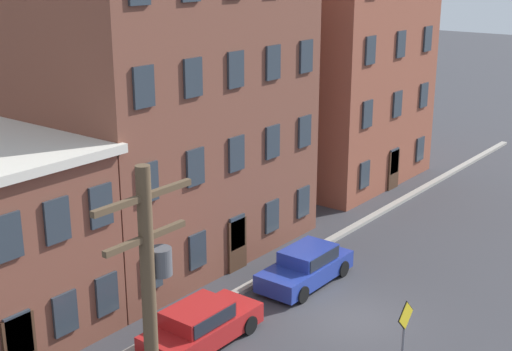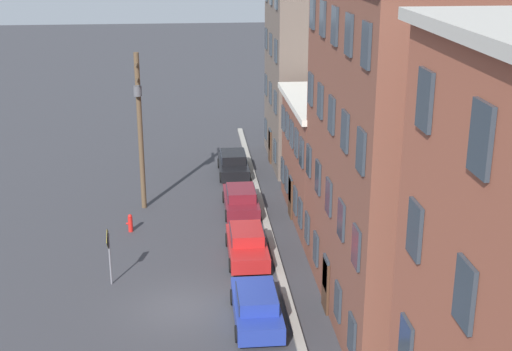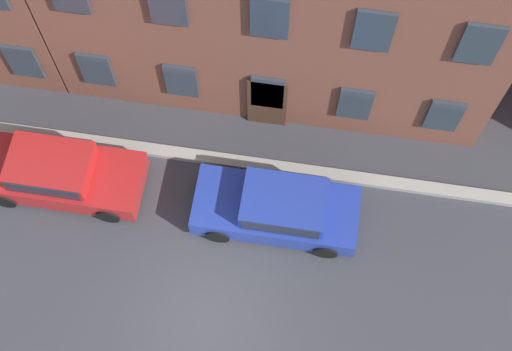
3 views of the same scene
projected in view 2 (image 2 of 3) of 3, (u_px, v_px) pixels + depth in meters
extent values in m
plane|color=#38383D|center=(181.00, 308.00, 29.66)|extent=(200.00, 200.00, 0.00)
cube|color=#9E998E|center=(288.00, 301.00, 30.03)|extent=(56.00, 0.36, 0.16)
cube|color=#66564C|center=(358.00, 67.00, 47.12)|extent=(8.24, 11.53, 12.79)
cube|color=#2D3842|center=(266.00, 129.00, 50.74)|extent=(0.90, 0.10, 1.40)
cube|color=#2D3842|center=(266.00, 84.00, 49.71)|extent=(0.90, 0.10, 1.40)
cube|color=#2D3842|center=(266.00, 38.00, 48.68)|extent=(0.90, 0.10, 1.40)
cube|color=#2D3842|center=(270.00, 139.00, 48.15)|extent=(0.90, 0.10, 1.40)
cube|color=#2D3842|center=(270.00, 93.00, 47.12)|extent=(0.90, 0.10, 1.40)
cube|color=#2D3842|center=(271.00, 44.00, 46.09)|extent=(0.90, 0.10, 1.40)
cube|color=#2D3842|center=(275.00, 151.00, 45.56)|extent=(0.90, 0.10, 1.40)
cube|color=#2D3842|center=(275.00, 102.00, 44.53)|extent=(0.90, 0.10, 1.40)
cube|color=#2D3842|center=(276.00, 51.00, 43.50)|extent=(0.90, 0.10, 1.40)
cube|color=#472D1E|center=(270.00, 146.00, 48.31)|extent=(1.10, 0.10, 2.20)
cube|color=brown|center=(395.00, 159.00, 38.75)|extent=(8.55, 11.35, 6.30)
cube|color=silver|center=(399.00, 100.00, 37.69)|extent=(9.05, 11.85, 0.30)
cube|color=#2D3842|center=(282.00, 170.00, 41.97)|extent=(0.90, 0.10, 1.40)
cube|color=#2D3842|center=(283.00, 118.00, 40.96)|extent=(0.90, 0.10, 1.40)
cube|color=#2D3842|center=(286.00, 179.00, 40.36)|extent=(0.90, 0.10, 1.40)
cube|color=#2D3842|center=(287.00, 126.00, 39.34)|extent=(0.90, 0.10, 1.40)
cube|color=#2D3842|center=(291.00, 190.00, 38.75)|extent=(0.90, 0.10, 1.40)
cube|color=#2D3842|center=(292.00, 134.00, 37.73)|extent=(0.90, 0.10, 1.40)
cube|color=#2D3842|center=(295.00, 201.00, 37.13)|extent=(0.90, 0.10, 1.40)
cube|color=#2D3842|center=(296.00, 143.00, 36.12)|extent=(0.90, 0.10, 1.40)
cube|color=#2D3842|center=(300.00, 213.00, 35.52)|extent=(0.90, 0.10, 1.40)
cube|color=#2D3842|center=(301.00, 152.00, 34.51)|extent=(0.90, 0.10, 1.40)
cube|color=#472D1E|center=(290.00, 198.00, 38.90)|extent=(1.10, 0.10, 2.20)
cube|color=brown|center=(462.00, 153.00, 27.89)|extent=(11.91, 10.34, 13.27)
cube|color=#2D3842|center=(307.00, 228.00, 33.51)|extent=(0.90, 0.10, 1.40)
cube|color=#2D3842|center=(309.00, 160.00, 32.44)|extent=(0.90, 0.10, 1.40)
cube|color=#2D3842|center=(311.00, 89.00, 31.38)|extent=(0.90, 0.10, 1.40)
cube|color=#2D3842|center=(312.00, 12.00, 30.31)|extent=(0.90, 0.10, 1.40)
cube|color=#2D3842|center=(316.00, 249.00, 31.27)|extent=(0.90, 0.10, 1.40)
cube|color=#2D3842|center=(318.00, 177.00, 30.20)|extent=(0.90, 0.10, 1.40)
cube|color=#2D3842|center=(320.00, 101.00, 29.13)|extent=(0.90, 0.10, 1.40)
cube|color=#2D3842|center=(323.00, 18.00, 28.06)|extent=(0.90, 0.10, 1.40)
cube|color=#2D3842|center=(326.00, 273.00, 29.02)|extent=(0.90, 0.10, 1.40)
cube|color=#2D3842|center=(329.00, 197.00, 27.95)|extent=(0.90, 0.10, 1.40)
cube|color=#2D3842|center=(331.00, 115.00, 26.89)|extent=(0.90, 0.10, 1.40)
cube|color=#2D3842|center=(335.00, 26.00, 25.82)|extent=(0.90, 0.10, 1.40)
cube|color=#2D3842|center=(338.00, 301.00, 26.78)|extent=(0.90, 0.10, 1.40)
cube|color=#2D3842|center=(341.00, 220.00, 25.71)|extent=(0.90, 0.10, 1.40)
cube|color=#2D3842|center=(345.00, 131.00, 24.64)|extent=(0.90, 0.10, 1.40)
cube|color=#2D3842|center=(349.00, 34.00, 23.57)|extent=(0.90, 0.10, 1.40)
cube|color=#2D3842|center=(352.00, 335.00, 24.53)|extent=(0.90, 0.10, 1.40)
cube|color=#2D3842|center=(356.00, 247.00, 23.46)|extent=(0.90, 0.10, 1.40)
cube|color=#2D3842|center=(361.00, 151.00, 22.40)|extent=(0.90, 0.10, 1.40)
cube|color=#2D3842|center=(366.00, 45.00, 21.33)|extent=(0.90, 0.10, 1.40)
cube|color=#472D1E|center=(325.00, 285.00, 29.20)|extent=(1.10, 0.10, 2.20)
cube|color=#2D3842|center=(406.00, 345.00, 18.21)|extent=(0.90, 0.10, 1.40)
cube|color=#2D3842|center=(415.00, 230.00, 17.18)|extent=(0.90, 0.10, 1.40)
cube|color=#2D3842|center=(425.00, 100.00, 16.15)|extent=(0.90, 0.10, 1.40)
cube|color=#2D3842|center=(465.00, 294.00, 14.12)|extent=(0.90, 0.10, 1.40)
cube|color=#2D3842|center=(481.00, 139.00, 13.09)|extent=(0.90, 0.10, 1.40)
cube|color=black|center=(233.00, 167.00, 45.91)|extent=(4.40, 1.80, 0.70)
cube|color=black|center=(233.00, 157.00, 45.90)|extent=(2.20, 1.51, 0.55)
cube|color=#1E232D|center=(233.00, 157.00, 45.90)|extent=(2.02, 1.58, 0.48)
cylinder|color=black|center=(248.00, 176.00, 44.68)|extent=(0.66, 0.22, 0.66)
cylinder|color=black|center=(221.00, 177.00, 44.53)|extent=(0.66, 0.22, 0.66)
cylinder|color=black|center=(245.00, 162.00, 47.42)|extent=(0.66, 0.22, 0.66)
cylinder|color=black|center=(219.00, 163.00, 47.27)|extent=(0.66, 0.22, 0.66)
cube|color=maroon|center=(241.00, 202.00, 39.84)|extent=(4.40, 1.80, 0.70)
cube|color=maroon|center=(241.00, 193.00, 39.45)|extent=(2.20, 1.51, 0.55)
cube|color=#1E232D|center=(241.00, 193.00, 39.45)|extent=(2.02, 1.58, 0.48)
cylinder|color=black|center=(224.00, 197.00, 41.19)|extent=(0.66, 0.22, 0.66)
cylinder|color=black|center=(254.00, 196.00, 41.34)|extent=(0.66, 0.22, 0.66)
cylinder|color=black|center=(227.00, 216.00, 38.46)|extent=(0.66, 0.22, 0.66)
cylinder|color=black|center=(259.00, 215.00, 38.61)|extent=(0.66, 0.22, 0.66)
cube|color=#B21E1E|center=(247.00, 248.00, 34.08)|extent=(4.40, 1.80, 0.70)
cube|color=#B21E1E|center=(247.00, 234.00, 34.07)|extent=(2.20, 1.51, 0.55)
cube|color=#1E232D|center=(247.00, 234.00, 34.07)|extent=(2.02, 1.58, 0.48)
cylinder|color=black|center=(268.00, 264.00, 32.86)|extent=(0.66, 0.22, 0.66)
cylinder|color=black|center=(231.00, 265.00, 32.70)|extent=(0.66, 0.22, 0.66)
cylinder|color=black|center=(262.00, 238.00, 35.59)|extent=(0.66, 0.22, 0.66)
cylinder|color=black|center=(228.00, 240.00, 35.44)|extent=(0.66, 0.22, 0.66)
cube|color=#233899|center=(256.00, 309.00, 28.49)|extent=(4.40, 1.80, 0.70)
cube|color=#233899|center=(257.00, 298.00, 28.10)|extent=(2.20, 1.51, 0.55)
cube|color=#1E232D|center=(257.00, 298.00, 28.10)|extent=(2.02, 1.58, 0.48)
cylinder|color=black|center=(233.00, 297.00, 29.84)|extent=(0.66, 0.22, 0.66)
cylinder|color=black|center=(273.00, 295.00, 29.99)|extent=(0.66, 0.22, 0.66)
cylinder|color=black|center=(238.00, 334.00, 27.11)|extent=(0.66, 0.22, 0.66)
cylinder|color=black|center=(282.00, 332.00, 27.26)|extent=(0.66, 0.22, 0.66)
cylinder|color=slate|center=(110.00, 258.00, 31.27)|extent=(0.08, 0.08, 2.50)
cube|color=yellow|center=(108.00, 239.00, 30.97)|extent=(0.89, 0.03, 0.89)
cube|color=black|center=(108.00, 239.00, 30.97)|extent=(0.97, 0.02, 0.97)
cylinder|color=brown|center=(140.00, 133.00, 39.13)|extent=(0.28, 0.28, 8.81)
cube|color=brown|center=(137.00, 64.00, 37.90)|extent=(2.40, 0.12, 0.12)
cube|color=brown|center=(137.00, 79.00, 38.16)|extent=(2.00, 0.12, 0.12)
cylinder|color=#515156|center=(138.00, 91.00, 38.02)|extent=(0.44, 0.44, 0.55)
cylinder|color=red|center=(130.00, 224.00, 37.14)|extent=(0.24, 0.24, 0.80)
sphere|color=red|center=(130.00, 216.00, 36.99)|extent=(0.22, 0.22, 0.22)
cylinder|color=red|center=(127.00, 224.00, 37.11)|extent=(0.10, 0.12, 0.10)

